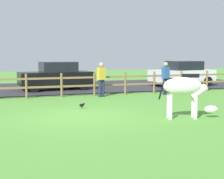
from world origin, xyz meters
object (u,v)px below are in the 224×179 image
parked_car_white (182,73)px  visitor_right_of_tree (101,78)px  crow_on_grass (82,105)px  parked_car_black (56,76)px  zebra (185,89)px  visitor_left_of_tree (166,77)px

parked_car_white → visitor_right_of_tree: bearing=-153.2°
parked_car_white → visitor_right_of_tree: size_ratio=2.49×
crow_on_grass → visitor_right_of_tree: visitor_right_of_tree is taller
crow_on_grass → parked_car_black: (0.09, 6.41, 0.72)m
visitor_right_of_tree → crow_on_grass: bearing=-119.7°
zebra → crow_on_grass: zebra is taller
parked_car_black → crow_on_grass: bearing=-90.8°
crow_on_grass → visitor_left_of_tree: 5.73m
parked_car_white → parked_car_black: same height
crow_on_grass → zebra: bearing=-48.0°
zebra → visitor_right_of_tree: 5.91m
visitor_left_of_tree → crow_on_grass: bearing=-151.3°
parked_car_white → parked_car_black: 7.92m
parked_car_black → visitor_left_of_tree: bearing=-37.0°
parked_car_white → zebra: bearing=-120.7°
parked_car_white → parked_car_black: (-7.92, 0.28, 0.00)m
zebra → parked_car_white: bearing=59.3°
zebra → visitor_left_of_tree: (2.35, 5.64, -0.02)m
parked_car_white → visitor_left_of_tree: visitor_left_of_tree is taller
visitor_left_of_tree → parked_car_black: bearing=143.0°
visitor_left_of_tree → visitor_right_of_tree: size_ratio=1.00×
visitor_right_of_tree → zebra: bearing=-80.6°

